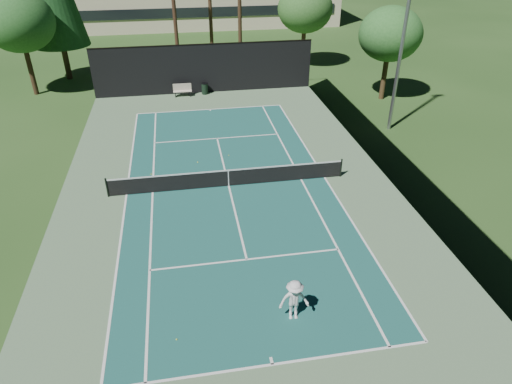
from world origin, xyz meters
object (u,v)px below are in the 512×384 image
(tennis_ball_b, at_px, (198,162))
(tennis_ball_d, at_px, (151,174))
(tennis_ball_c, at_px, (229,155))
(park_bench, at_px, (182,90))
(player, at_px, (294,300))
(trash_bin, at_px, (205,88))
(tennis_net, at_px, (228,177))
(tennis_ball_a, at_px, (177,339))

(tennis_ball_b, height_order, tennis_ball_d, tennis_ball_b)
(tennis_ball_c, xyz_separation_m, park_bench, (-2.40, 11.63, 0.52))
(player, xyz_separation_m, trash_bin, (-1.28, 25.54, -0.38))
(tennis_ball_c, height_order, park_bench, park_bench)
(player, height_order, tennis_ball_d, player)
(tennis_net, relative_size, tennis_ball_d, 187.33)
(tennis_ball_b, relative_size, park_bench, 0.05)
(trash_bin, bearing_deg, tennis_ball_b, -96.45)
(tennis_ball_d, distance_m, park_bench, 13.51)
(tennis_ball_b, xyz_separation_m, tennis_ball_d, (-2.72, -1.04, -0.00))
(tennis_ball_b, xyz_separation_m, trash_bin, (1.41, 12.47, 0.44))
(tennis_net, relative_size, tennis_ball_c, 218.34)
(player, height_order, tennis_ball_a, player)
(tennis_ball_b, distance_m, tennis_ball_c, 2.07)
(player, relative_size, park_bench, 1.15)
(player, distance_m, trash_bin, 25.58)
(tennis_ball_c, height_order, tennis_ball_d, tennis_ball_d)
(park_bench, height_order, trash_bin, park_bench)
(trash_bin, bearing_deg, tennis_net, -89.64)
(tennis_net, relative_size, trash_bin, 13.65)
(tennis_ball_d, distance_m, trash_bin, 14.13)
(tennis_net, distance_m, tennis_ball_a, 10.76)
(tennis_net, height_order, trash_bin, tennis_net)
(tennis_net, xyz_separation_m, player, (1.18, -9.97, 0.30))
(tennis_ball_a, relative_size, trash_bin, 0.06)
(tennis_ball_c, bearing_deg, park_bench, 101.68)
(park_bench, bearing_deg, tennis_ball_a, -92.55)
(tennis_ball_c, height_order, trash_bin, trash_bin)
(tennis_net, bearing_deg, tennis_ball_b, 115.89)
(tennis_ball_d, relative_size, trash_bin, 0.07)
(park_bench, bearing_deg, tennis_ball_d, -99.75)
(tennis_ball_b, bearing_deg, player, -78.38)
(tennis_ball_c, relative_size, trash_bin, 0.06)
(tennis_ball_b, bearing_deg, tennis_ball_d, -159.18)
(tennis_ball_c, xyz_separation_m, tennis_ball_d, (-4.69, -1.67, 0.00))
(player, distance_m, tennis_ball_b, 13.37)
(tennis_ball_b, bearing_deg, tennis_net, -64.11)
(tennis_ball_a, xyz_separation_m, park_bench, (1.14, 25.66, 0.52))
(tennis_ball_b, distance_m, trash_bin, 12.56)
(tennis_ball_a, relative_size, tennis_ball_d, 0.88)
(tennis_ball_c, relative_size, park_bench, 0.04)
(tennis_net, xyz_separation_m, park_bench, (-1.95, 15.37, -0.01))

